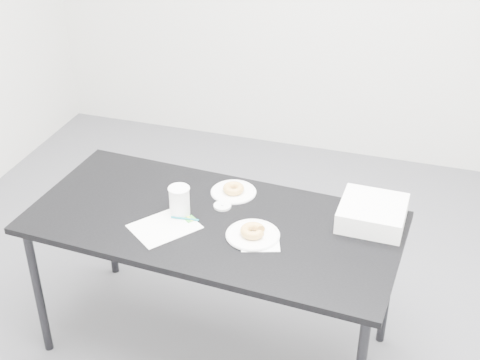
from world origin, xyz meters
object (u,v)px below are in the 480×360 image
(scorecard, at_px, (165,227))
(plate_far, at_px, (234,192))
(donut_far, at_px, (234,188))
(donut_near, at_px, (253,231))
(pen, at_px, (185,219))
(bakery_box, at_px, (372,213))
(table, at_px, (213,230))
(plate_near, at_px, (253,235))
(coffee_cup, at_px, (179,201))

(scorecard, distance_m, plate_far, 0.41)
(plate_far, relative_size, donut_far, 2.13)
(scorecard, bearing_deg, plate_far, 97.56)
(donut_near, xyz_separation_m, donut_far, (-0.19, 0.31, -0.00))
(donut_far, bearing_deg, pen, -115.76)
(bakery_box, bearing_deg, donut_far, 177.18)
(table, distance_m, scorecard, 0.22)
(pen, bearing_deg, donut_near, -10.84)
(plate_near, xyz_separation_m, donut_far, (-0.19, 0.31, 0.02))
(table, height_order, plate_far, plate_far)
(plate_near, xyz_separation_m, bakery_box, (0.47, 0.26, 0.04))
(plate_near, xyz_separation_m, donut_near, (-0.00, 0.00, 0.02))
(plate_near, xyz_separation_m, coffee_cup, (-0.36, 0.07, 0.06))
(donut_near, distance_m, coffee_cup, 0.37)
(table, bearing_deg, pen, -159.10)
(scorecard, bearing_deg, plate_near, 44.23)
(scorecard, height_order, plate_far, plate_far)
(scorecard, relative_size, donut_far, 2.71)
(donut_near, height_order, bakery_box, bakery_box)
(donut_near, bearing_deg, table, 162.75)
(pen, bearing_deg, plate_near, -10.84)
(pen, xyz_separation_m, coffee_cup, (-0.04, 0.04, 0.06))
(donut_far, bearing_deg, donut_near, -58.81)
(table, relative_size, pen, 13.36)
(scorecard, relative_size, pen, 2.15)
(donut_far, bearing_deg, scorecard, -119.31)
(donut_near, bearing_deg, plate_near, 0.00)
(table, height_order, donut_near, donut_near)
(table, xyz_separation_m, donut_near, (0.20, -0.06, 0.08))
(table, height_order, bakery_box, bakery_box)
(bakery_box, bearing_deg, coffee_cup, -165.58)
(plate_near, bearing_deg, pen, 175.28)
(coffee_cup, bearing_deg, pen, -46.64)
(donut_near, bearing_deg, scorecard, -172.64)
(pen, height_order, plate_far, pen)
(plate_far, bearing_deg, coffee_cup, -126.09)
(plate_far, xyz_separation_m, bakery_box, (0.65, -0.05, 0.04))
(pen, distance_m, bakery_box, 0.82)
(plate_near, height_order, coffee_cup, coffee_cup)
(scorecard, bearing_deg, coffee_cup, 114.39)
(pen, height_order, plate_near, pen)
(bakery_box, bearing_deg, plate_near, -149.68)
(plate_near, height_order, plate_far, plate_near)
(scorecard, xyz_separation_m, donut_near, (0.39, 0.05, 0.03))
(plate_far, bearing_deg, donut_near, -58.81)
(pen, xyz_separation_m, bakery_box, (0.79, 0.23, 0.04))
(scorecard, distance_m, bakery_box, 0.91)
(scorecard, bearing_deg, pen, 86.47)
(pen, bearing_deg, plate_far, 58.11)
(donut_far, xyz_separation_m, bakery_box, (0.65, -0.05, 0.02))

